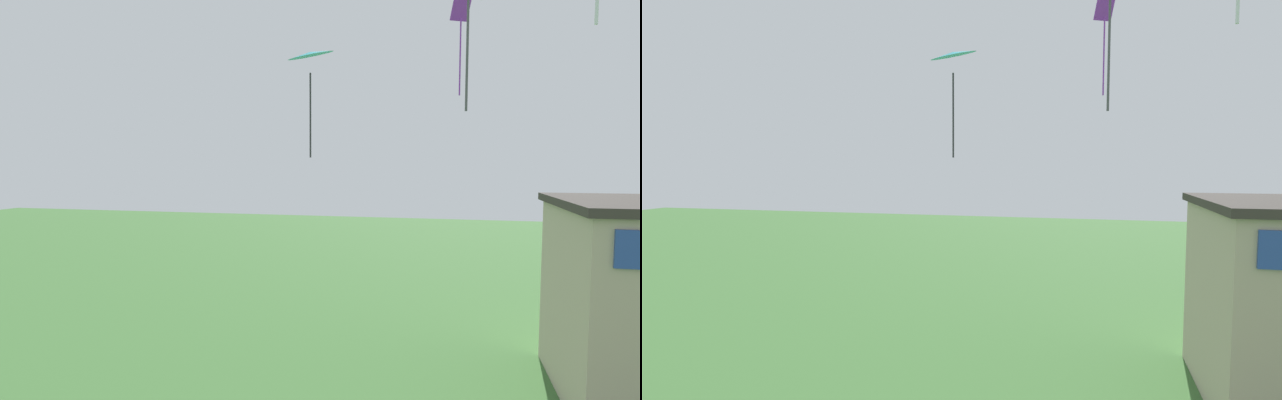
{
  "view_description": "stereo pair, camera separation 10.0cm",
  "coord_description": "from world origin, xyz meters",
  "views": [
    {
      "loc": [
        2.83,
        -2.33,
        6.87
      ],
      "look_at": [
        0.0,
        9.1,
        5.99
      ],
      "focal_mm": 28.0,
      "sensor_mm": 36.0,
      "label": 1
    },
    {
      "loc": [
        2.92,
        -2.3,
        6.87
      ],
      "look_at": [
        0.0,
        9.1,
        5.99
      ],
      "focal_mm": 28.0,
      "sensor_mm": 36.0,
      "label": 2
    }
  ],
  "objects": [
    {
      "name": "kite_cyan_delta",
      "position": [
        -0.95,
        11.77,
        9.94
      ],
      "size": [
        1.89,
        1.89,
        3.18
      ],
      "color": "#2DB2C6"
    },
    {
      "name": "kite_purple_streamer",
      "position": [
        3.31,
        15.39,
        11.48
      ],
      "size": [
        0.74,
        0.63,
        3.34
      ],
      "color": "purple"
    }
  ]
}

